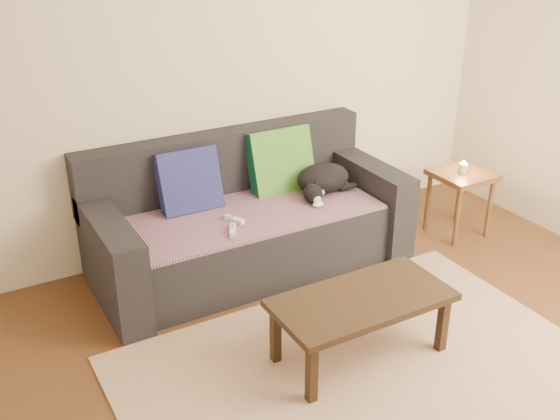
{
  "coord_description": "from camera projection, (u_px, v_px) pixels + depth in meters",
  "views": [
    {
      "loc": [
        -1.76,
        -2.01,
        2.28
      ],
      "look_at": [
        0.05,
        1.2,
        0.55
      ],
      "focal_mm": 42.0,
      "sensor_mm": 36.0,
      "label": 1
    }
  ],
  "objects": [
    {
      "name": "ground",
      "position": [
        387.0,
        396.0,
        3.34
      ],
      "size": [
        4.5,
        4.5,
        0.0
      ],
      "primitive_type": "plane",
      "color": "brown",
      "rests_on": "ground"
    },
    {
      "name": "back_wall",
      "position": [
        215.0,
        66.0,
        4.36
      ],
      "size": [
        4.5,
        0.04,
        2.6
      ],
      "primitive_type": "cube",
      "color": "beige",
      "rests_on": "ground"
    },
    {
      "name": "sofa",
      "position": [
        247.0,
        223.0,
        4.45
      ],
      "size": [
        2.1,
        0.94,
        0.87
      ],
      "color": "#232328",
      "rests_on": "ground"
    },
    {
      "name": "throw_blanket",
      "position": [
        253.0,
        212.0,
        4.32
      ],
      "size": [
        1.66,
        0.74,
        0.02
      ],
      "primitive_type": "cube",
      "color": "#362444",
      "rests_on": "sofa"
    },
    {
      "name": "cushion_navy",
      "position": [
        189.0,
        181.0,
        4.29
      ],
      "size": [
        0.41,
        0.22,
        0.42
      ],
      "primitive_type": "cube",
      "rotation": [
        -0.29,
        0.0,
        0.0
      ],
      "color": "#161353",
      "rests_on": "throw_blanket"
    },
    {
      "name": "cushion_green",
      "position": [
        281.0,
        162.0,
        4.6
      ],
      "size": [
        0.47,
        0.24,
        0.48
      ],
      "primitive_type": "cube",
      "rotation": [
        -0.29,
        0.0,
        0.0
      ],
      "color": "#0B462C",
      "rests_on": "throw_blanket"
    },
    {
      "name": "cat",
      "position": [
        322.0,
        180.0,
        4.55
      ],
      "size": [
        0.47,
        0.37,
        0.2
      ],
      "rotation": [
        0.0,
        0.0,
        0.07
      ],
      "color": "black",
      "rests_on": "throw_blanket"
    },
    {
      "name": "wii_remote_a",
      "position": [
        234.0,
        220.0,
        4.16
      ],
      "size": [
        0.09,
        0.15,
        0.03
      ],
      "primitive_type": "cube",
      "rotation": [
        0.0,
        0.0,
        1.97
      ],
      "color": "white",
      "rests_on": "throw_blanket"
    },
    {
      "name": "wii_remote_b",
      "position": [
        233.0,
        230.0,
        4.03
      ],
      "size": [
        0.1,
        0.15,
        0.03
      ],
      "primitive_type": "cube",
      "rotation": [
        0.0,
        0.0,
        1.1
      ],
      "color": "white",
      "rests_on": "throw_blanket"
    },
    {
      "name": "side_table",
      "position": [
        461.0,
        183.0,
        4.83
      ],
      "size": [
        0.4,
        0.4,
        0.5
      ],
      "color": "brown",
      "rests_on": "ground"
    },
    {
      "name": "candle",
      "position": [
        463.0,
        168.0,
        4.77
      ],
      "size": [
        0.06,
        0.06,
        0.09
      ],
      "color": "beige",
      "rests_on": "side_table"
    },
    {
      "name": "rug",
      "position": [
        369.0,
        379.0,
        3.45
      ],
      "size": [
        2.5,
        1.8,
        0.01
      ],
      "primitive_type": "cube",
      "color": "tan",
      "rests_on": "ground"
    },
    {
      "name": "coffee_table",
      "position": [
        362.0,
        305.0,
        3.49
      ],
      "size": [
        0.97,
        0.48,
        0.39
      ],
      "color": "black",
      "rests_on": "rug"
    }
  ]
}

